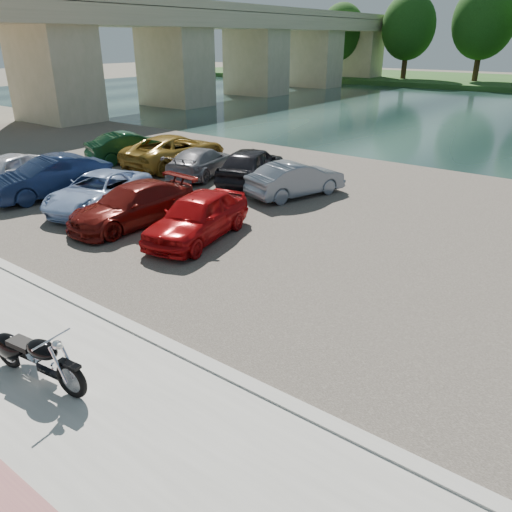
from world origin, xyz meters
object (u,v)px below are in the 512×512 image
at_px(motorcycle, 30,355).
at_px(car_1, 51,177).
at_px(car_0, 4,172).
at_px(car_2, 98,191).

distance_m(motorcycle, car_1, 12.00).
height_order(car_0, car_1, car_1).
bearing_deg(car_2, car_0, 170.36).
bearing_deg(car_1, car_0, -159.58).
xyz_separation_m(motorcycle, car_2, (-7.25, 6.88, 0.11)).
height_order(motorcycle, car_2, car_2).
distance_m(car_0, car_1, 2.54).
bearing_deg(car_0, car_1, -5.29).
relative_size(motorcycle, car_1, 0.51).
bearing_deg(car_0, car_2, -9.79).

